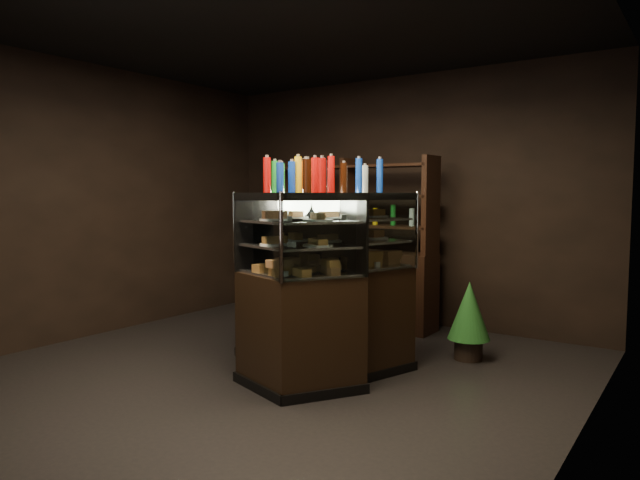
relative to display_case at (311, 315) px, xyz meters
The scene contains 7 objects.
ground 0.63m from the display_case, 157.50° to the right, with size 5.00×5.00×0.00m, color black.
room_shell 1.45m from the display_case, 157.50° to the right, with size 5.02×5.02×3.01m.
display_case is the anchor object (origin of this frame).
food_display 0.65m from the display_case, 70.77° to the right, with size 1.20×1.34×0.49m.
bottles_top 1.20m from the display_case, 109.23° to the left, with size 1.06×1.20×0.30m.
potted_conifer 1.56m from the display_case, 51.03° to the left, with size 0.40×0.40×0.85m.
back_shelving 2.08m from the display_case, 112.34° to the left, with size 2.19×0.45×2.00m.
Camera 1 is at (3.16, -3.85, 1.58)m, focal length 32.00 mm.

